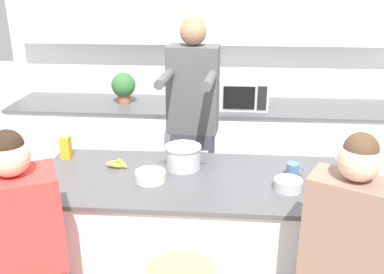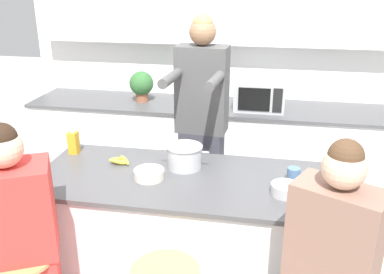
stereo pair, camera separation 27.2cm
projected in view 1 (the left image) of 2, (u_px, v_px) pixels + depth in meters
name	position (u px, v px, depth m)	size (l,w,h in m)	color
wall_back	(206.00, 34.00, 4.26)	(4.09, 0.22, 2.70)	white
back_counter	(204.00, 147.00, 4.35)	(3.79, 0.68, 0.90)	silver
kitchen_island	(191.00, 236.00, 2.89)	(1.99, 0.83, 0.89)	black
person_cooking	(193.00, 133.00, 3.39)	(0.43, 0.61, 1.84)	#383842
person_wrapped_blanket	(27.00, 264.00, 2.24)	(0.49, 0.44, 1.43)	red
cooking_pot	(183.00, 157.00, 2.85)	(0.33, 0.24, 0.16)	#B7BABC
fruit_bowl	(288.00, 185.00, 2.58)	(0.17, 0.17, 0.07)	#B7BABC
mixing_bowl_steel	(150.00, 176.00, 2.69)	(0.19, 0.19, 0.06)	silver
coffee_cup_near	(293.00, 170.00, 2.73)	(0.11, 0.08, 0.09)	#4C7099
banana_bunch	(117.00, 164.00, 2.88)	(0.16, 0.12, 0.05)	yellow
juice_carton	(66.00, 147.00, 2.99)	(0.07, 0.07, 0.18)	gold
microwave	(243.00, 93.00, 4.07)	(0.46, 0.33, 0.28)	#B2B5B7
potted_plant	(123.00, 86.00, 4.19)	(0.24, 0.24, 0.30)	#93563D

